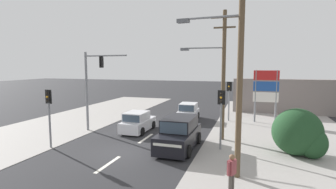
{
  "coord_description": "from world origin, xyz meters",
  "views": [
    {
      "loc": [
        6.78,
        -13.29,
        4.99
      ],
      "look_at": [
        1.29,
        4.0,
        2.98
      ],
      "focal_mm": 28.0,
      "sensor_mm": 36.0,
      "label": 1
    }
  ],
  "objects_px": {
    "pedestal_signal_left_kerb": "(49,109)",
    "suv_crossing_left": "(179,134)",
    "utility_pole_midground_right": "(221,71)",
    "pedestal_signal_far_median": "(229,94)",
    "traffic_signal_mast": "(92,81)",
    "pedestal_signal_right_kerb": "(221,110)",
    "hatchback_kerbside_parked": "(188,112)",
    "pedestrian_at_kerb": "(232,172)",
    "shopping_plaza_sign": "(266,89)",
    "utility_pole_foreground_right": "(237,59)",
    "hatchback_oncoming_mid": "(138,122)"
  },
  "relations": [
    {
      "from": "utility_pole_midground_right",
      "to": "traffic_signal_mast",
      "type": "xyz_separation_m",
      "value": [
        -9.5,
        -0.56,
        -0.79
      ]
    },
    {
      "from": "suv_crossing_left",
      "to": "pedestrian_at_kerb",
      "type": "height_order",
      "value": "suv_crossing_left"
    },
    {
      "from": "pedestal_signal_right_kerb",
      "to": "suv_crossing_left",
      "type": "xyz_separation_m",
      "value": [
        -2.42,
        -0.45,
        -1.53
      ]
    },
    {
      "from": "utility_pole_foreground_right",
      "to": "pedestrian_at_kerb",
      "type": "distance_m",
      "value": 4.71
    },
    {
      "from": "pedestal_signal_right_kerb",
      "to": "shopping_plaza_sign",
      "type": "relative_size",
      "value": 0.77
    },
    {
      "from": "utility_pole_foreground_right",
      "to": "suv_crossing_left",
      "type": "distance_m",
      "value": 6.45
    },
    {
      "from": "utility_pole_foreground_right",
      "to": "utility_pole_midground_right",
      "type": "height_order",
      "value": "utility_pole_foreground_right"
    },
    {
      "from": "shopping_plaza_sign",
      "to": "hatchback_oncoming_mid",
      "type": "relative_size",
      "value": 1.26
    },
    {
      "from": "pedestal_signal_left_kerb",
      "to": "hatchback_oncoming_mid",
      "type": "height_order",
      "value": "pedestal_signal_left_kerb"
    },
    {
      "from": "traffic_signal_mast",
      "to": "pedestal_signal_far_median",
      "type": "height_order",
      "value": "traffic_signal_mast"
    },
    {
      "from": "utility_pole_midground_right",
      "to": "hatchback_kerbside_parked",
      "type": "bearing_deg",
      "value": 122.49
    },
    {
      "from": "utility_pole_midground_right",
      "to": "pedestal_signal_far_median",
      "type": "height_order",
      "value": "utility_pole_midground_right"
    },
    {
      "from": "pedestal_signal_far_median",
      "to": "shopping_plaza_sign",
      "type": "distance_m",
      "value": 3.14
    },
    {
      "from": "pedestal_signal_far_median",
      "to": "utility_pole_midground_right",
      "type": "bearing_deg",
      "value": -90.63
    },
    {
      "from": "utility_pole_foreground_right",
      "to": "shopping_plaza_sign",
      "type": "xyz_separation_m",
      "value": [
        1.85,
        12.38,
        -2.31
      ]
    },
    {
      "from": "pedestal_signal_left_kerb",
      "to": "hatchback_kerbside_parked",
      "type": "xyz_separation_m",
      "value": [
        6.07,
        10.52,
        -1.71
      ]
    },
    {
      "from": "traffic_signal_mast",
      "to": "hatchback_oncoming_mid",
      "type": "xyz_separation_m",
      "value": [
        3.3,
        0.89,
        -3.13
      ]
    },
    {
      "from": "suv_crossing_left",
      "to": "pedestrian_at_kerb",
      "type": "xyz_separation_m",
      "value": [
        3.44,
        -4.99,
        0.04
      ]
    },
    {
      "from": "pedestal_signal_left_kerb",
      "to": "hatchback_kerbside_parked",
      "type": "distance_m",
      "value": 12.26
    },
    {
      "from": "utility_pole_foreground_right",
      "to": "hatchback_oncoming_mid",
      "type": "height_order",
      "value": "utility_pole_foreground_right"
    },
    {
      "from": "pedestrian_at_kerb",
      "to": "pedestal_signal_right_kerb",
      "type": "bearing_deg",
      "value": 100.59
    },
    {
      "from": "shopping_plaza_sign",
      "to": "utility_pole_midground_right",
      "type": "bearing_deg",
      "value": -115.78
    },
    {
      "from": "utility_pole_foreground_right",
      "to": "utility_pole_midground_right",
      "type": "xyz_separation_m",
      "value": [
        -1.3,
        5.87,
        -0.67
      ]
    },
    {
      "from": "traffic_signal_mast",
      "to": "hatchback_oncoming_mid",
      "type": "bearing_deg",
      "value": 15.18
    },
    {
      "from": "shopping_plaza_sign",
      "to": "suv_crossing_left",
      "type": "relative_size",
      "value": 1.01
    },
    {
      "from": "utility_pole_midground_right",
      "to": "shopping_plaza_sign",
      "type": "xyz_separation_m",
      "value": [
        3.15,
        6.52,
        -1.64
      ]
    },
    {
      "from": "pedestal_signal_left_kerb",
      "to": "shopping_plaza_sign",
      "type": "xyz_separation_m",
      "value": [
        12.76,
        11.47,
        0.57
      ]
    },
    {
      "from": "utility_pole_foreground_right",
      "to": "pedestal_signal_right_kerb",
      "type": "height_order",
      "value": "utility_pole_foreground_right"
    },
    {
      "from": "utility_pole_midground_right",
      "to": "pedestal_signal_far_median",
      "type": "relative_size",
      "value": 2.4
    },
    {
      "from": "utility_pole_midground_right",
      "to": "pedestal_signal_right_kerb",
      "type": "height_order",
      "value": "utility_pole_midground_right"
    },
    {
      "from": "pedestal_signal_far_median",
      "to": "utility_pole_foreground_right",
      "type": "bearing_deg",
      "value": -84.2
    },
    {
      "from": "traffic_signal_mast",
      "to": "hatchback_kerbside_parked",
      "type": "distance_m",
      "value": 9.1
    },
    {
      "from": "utility_pole_midground_right",
      "to": "pedestrian_at_kerb",
      "type": "distance_m",
      "value": 8.59
    },
    {
      "from": "pedestal_signal_left_kerb",
      "to": "hatchback_oncoming_mid",
      "type": "xyz_separation_m",
      "value": [
        3.41,
        5.29,
        -1.71
      ]
    },
    {
      "from": "utility_pole_midground_right",
      "to": "pedestal_signal_far_median",
      "type": "distance_m",
      "value": 6.61
    },
    {
      "from": "pedestal_signal_left_kerb",
      "to": "suv_crossing_left",
      "type": "distance_m",
      "value": 7.96
    },
    {
      "from": "utility_pole_midground_right",
      "to": "pedestal_signal_left_kerb",
      "type": "distance_m",
      "value": 11.04
    },
    {
      "from": "utility_pole_foreground_right",
      "to": "suv_crossing_left",
      "type": "xyz_separation_m",
      "value": [
        -3.44,
        3.21,
        -4.41
      ]
    },
    {
      "from": "utility_pole_foreground_right",
      "to": "pedestrian_at_kerb",
      "type": "relative_size",
      "value": 6.04
    },
    {
      "from": "pedestal_signal_left_kerb",
      "to": "pedestal_signal_far_median",
      "type": "bearing_deg",
      "value": 49.14
    },
    {
      "from": "traffic_signal_mast",
      "to": "suv_crossing_left",
      "type": "bearing_deg",
      "value": -15.9
    },
    {
      "from": "pedestal_signal_left_kerb",
      "to": "shopping_plaza_sign",
      "type": "bearing_deg",
      "value": 41.96
    },
    {
      "from": "pedestal_signal_far_median",
      "to": "shopping_plaza_sign",
      "type": "relative_size",
      "value": 0.77
    },
    {
      "from": "pedestal_signal_far_median",
      "to": "pedestrian_at_kerb",
      "type": "relative_size",
      "value": 2.18
    },
    {
      "from": "pedestal_signal_far_median",
      "to": "hatchback_oncoming_mid",
      "type": "height_order",
      "value": "pedestal_signal_far_median"
    },
    {
      "from": "suv_crossing_left",
      "to": "hatchback_kerbside_parked",
      "type": "bearing_deg",
      "value": 99.67
    },
    {
      "from": "shopping_plaza_sign",
      "to": "hatchback_kerbside_parked",
      "type": "distance_m",
      "value": 7.13
    },
    {
      "from": "utility_pole_foreground_right",
      "to": "shopping_plaza_sign",
      "type": "bearing_deg",
      "value": 81.5
    },
    {
      "from": "hatchback_oncoming_mid",
      "to": "pedestrian_at_kerb",
      "type": "height_order",
      "value": "pedestrian_at_kerb"
    },
    {
      "from": "pedestrian_at_kerb",
      "to": "traffic_signal_mast",
      "type": "bearing_deg",
      "value": 146.73
    }
  ]
}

